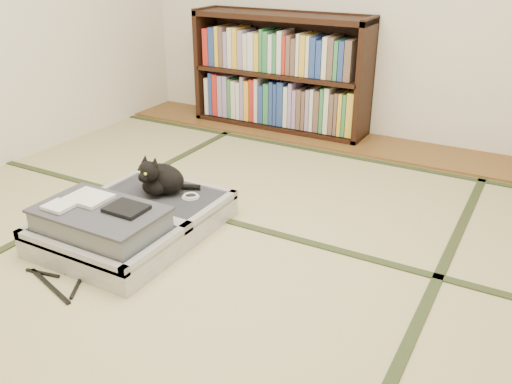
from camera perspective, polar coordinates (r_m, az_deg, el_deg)
The scene contains 8 objects.
floor at distance 2.69m, azimuth -4.61°, elevation -7.35°, with size 4.50×4.50×0.00m, color tan.
wood_strip at distance 4.33m, azimuth 10.18°, elevation 5.19°, with size 4.00×0.50×0.02m, color brown.
tatami_borders at distance 3.06m, azimuth 0.50°, elevation -3.02°, with size 4.00×4.50×0.01m.
bookcase at distance 4.52m, azimuth 2.55°, elevation 12.21°, with size 1.48×0.34×0.95m.
suitcase at distance 2.92m, azimuth -13.24°, elevation -3.05°, with size 0.71×0.95×0.28m.
cat at distance 3.07m, azimuth -10.12°, elevation 1.40°, with size 0.32×0.32×0.25m.
cable_coil at distance 3.03m, azimuth -6.90°, elevation -0.47°, with size 0.10×0.10×0.02m.
hanger at distance 2.68m, azimuth -20.40°, elevation -8.91°, with size 0.39×0.22×0.01m.
Camera 1 is at (1.30, -1.88, 1.42)m, focal length 38.00 mm.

